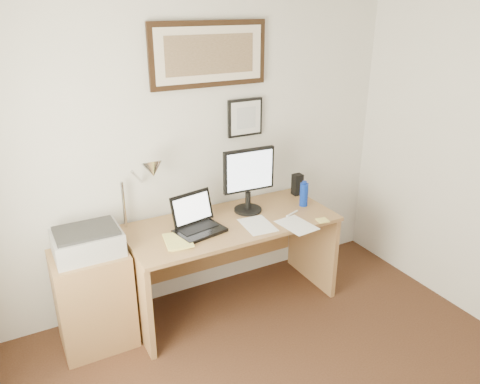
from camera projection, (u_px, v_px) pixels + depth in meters
wall_back at (192, 149)px, 3.61m from camera, size 3.50×0.02×2.50m
side_cabinet at (94, 299)px, 3.29m from camera, size 0.50×0.40×0.73m
water_bottle at (304, 195)px, 3.81m from camera, size 0.07×0.07×0.19m
bottle_cap at (305, 182)px, 3.77m from camera, size 0.03×0.03×0.02m
speaker at (297, 184)px, 4.03m from camera, size 0.08×0.07×0.18m
paper_sheet_a at (258, 225)px, 3.51m from camera, size 0.24×0.32×0.00m
paper_sheet_b at (297, 225)px, 3.50m from camera, size 0.24×0.32×0.00m
sticky_pad at (323, 220)px, 3.57m from camera, size 0.10×0.10×0.01m
marker_pen at (292, 214)px, 3.68m from camera, size 0.14×0.06×0.02m
book at (165, 243)px, 3.23m from camera, size 0.22×0.27×0.02m
desk at (227, 244)px, 3.73m from camera, size 1.60×0.70×0.75m
laptop at (197, 223)px, 3.42m from camera, size 0.38×0.36×0.26m
lcd_monitor at (249, 177)px, 3.63m from camera, size 0.42×0.22×0.52m
printer at (87, 242)px, 3.13m from camera, size 0.44×0.34×0.18m
desk_lamp at (150, 172)px, 3.31m from camera, size 0.29×0.27×0.53m
picture_large at (209, 54)px, 3.39m from camera, size 0.92×0.04×0.47m
picture_small at (245, 118)px, 3.71m from camera, size 0.30×0.03×0.30m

